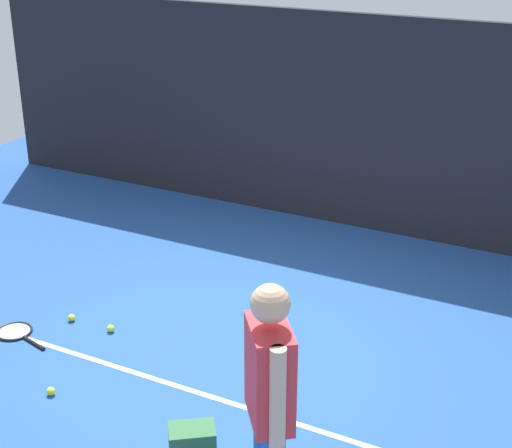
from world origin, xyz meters
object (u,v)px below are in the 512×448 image
tennis_ball_mid_court (72,318)px  tennis_player (269,401)px  tennis_racket (16,332)px  tennis_ball_near_player (51,391)px  tennis_ball_far_left (111,329)px

tennis_ball_mid_court → tennis_player: bearing=-28.1°
tennis_racket → tennis_ball_near_player: 1.06m
tennis_ball_near_player → tennis_ball_far_left: bearing=99.5°
tennis_ball_mid_court → tennis_ball_far_left: bearing=1.3°
tennis_player → tennis_ball_near_player: size_ratio=25.76×
tennis_ball_mid_court → tennis_ball_far_left: (0.43, 0.01, 0.00)m
tennis_player → tennis_racket: (-3.02, 1.06, -0.95)m
tennis_player → tennis_racket: tennis_player is taller
tennis_player → tennis_racket: 3.34m
tennis_ball_mid_court → tennis_racket: bearing=-126.3°
tennis_player → tennis_ball_far_left: tennis_player is taller
tennis_player → tennis_ball_mid_court: tennis_player is taller
tennis_racket → tennis_ball_far_left: bearing=-136.8°
tennis_ball_far_left → tennis_ball_mid_court: bearing=-178.7°
tennis_player → tennis_ball_mid_court: (-2.73, 1.46, -0.93)m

